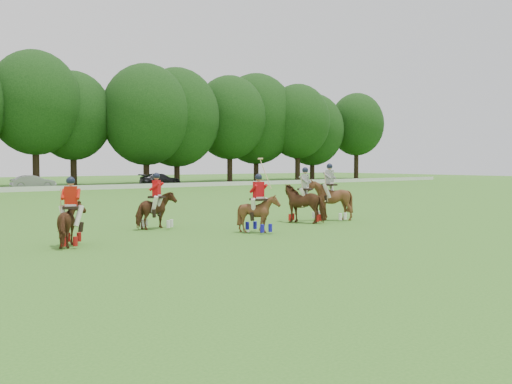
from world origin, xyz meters
TOP-DOWN VIEW (x-y plane):
  - ground at (0.00, 0.00)m, footprint 180.00×180.00m
  - car_mid at (4.74, 42.50)m, footprint 4.13×1.72m
  - car_right at (18.14, 42.50)m, footprint 4.72×2.28m
  - polo_red_a at (-4.68, 3.66)m, footprint 1.36×1.78m
  - polo_red_b at (-0.56, 6.19)m, footprint 1.85×1.83m
  - polo_red_c at (1.86, 2.95)m, footprint 1.22×1.35m
  - polo_stripe_a at (5.52, 4.57)m, footprint 1.77×2.10m
  - polo_stripe_b at (6.95, 4.59)m, footprint 1.87×1.99m
  - polo_ball at (1.57, 3.18)m, footprint 0.09×0.09m

SIDE VIEW (x-z plane):
  - ground at x=0.00m, z-range 0.00..0.00m
  - polo_ball at x=1.57m, z-range 0.00..0.09m
  - car_right at x=18.14m, z-range 0.00..1.32m
  - car_mid at x=4.74m, z-range 0.00..1.33m
  - polo_red_a at x=-4.68m, z-range -0.31..1.80m
  - polo_red_c at x=1.86m, z-range -0.59..2.08m
  - polo_red_b at x=-0.56m, z-range -0.32..1.82m
  - polo_stripe_a at x=5.52m, z-range -0.32..2.01m
  - polo_stripe_b at x=6.95m, z-range -0.33..2.16m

